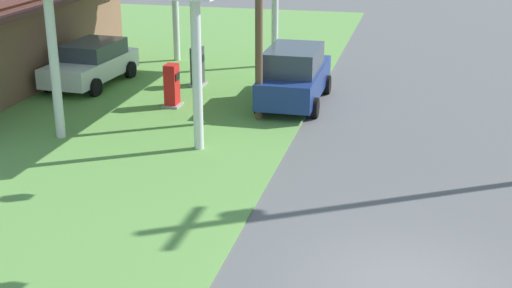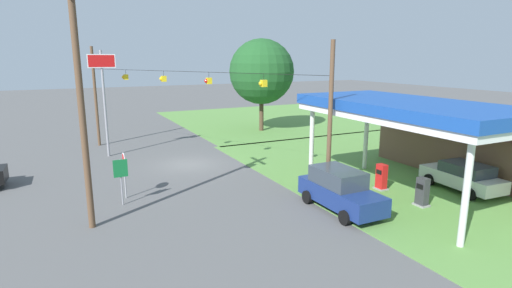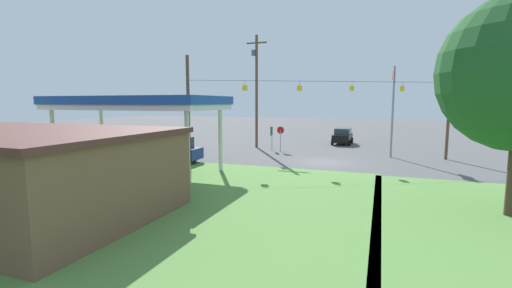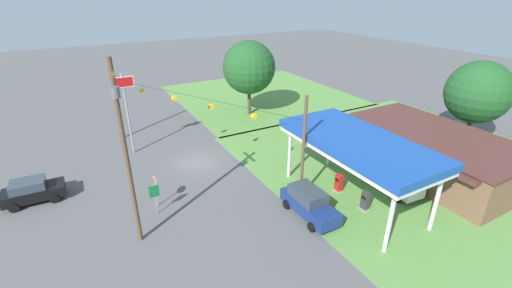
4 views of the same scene
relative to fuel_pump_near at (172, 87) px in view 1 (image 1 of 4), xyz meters
name	(u,v)px [view 1 (image 1 of 4)]	position (x,y,z in m)	size (l,w,h in m)	color
ground_plane	(403,287)	(-10.19, -8.21, -0.71)	(160.00, 160.00, 0.00)	#565656
fuel_pump_near	(172,87)	(0.00, 0.00, 0.00)	(0.71, 0.56, 1.51)	gray
fuel_pump_far	(197,68)	(2.87, 0.00, 0.00)	(0.71, 0.56, 1.51)	gray
car_at_pumps_front	(294,75)	(1.35, -4.00, 0.31)	(4.88, 2.12, 2.04)	navy
car_at_pumps_rear	(91,63)	(2.15, 4.00, 0.15)	(4.62, 2.34, 1.64)	white
signal_span_gantry	(423,50)	(-10.19, -8.22, 3.82)	(19.22, 10.24, 8.29)	brown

